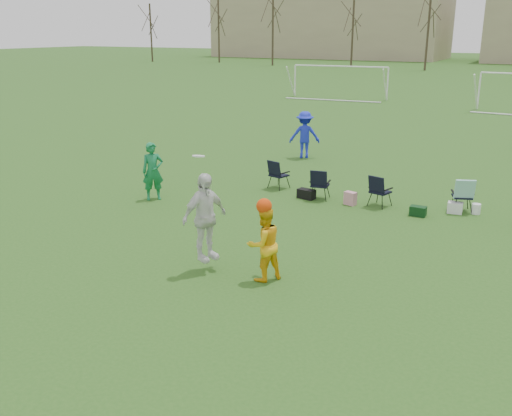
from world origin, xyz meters
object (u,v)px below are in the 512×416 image
Objects in this scene: center_contest at (230,228)px; goal_left at (340,73)px; fielder_green_near at (153,171)px; fielder_blue at (305,135)px.

goal_left is at bearing 106.20° from center_contest.
goal_left is (-9.48, 32.62, 0.85)m from center_contest.
fielder_green_near is 0.69× the size of center_contest.
goal_left is at bearing 53.14° from fielder_green_near.
center_contest is 33.98m from goal_left.
fielder_blue is at bearing 31.88° from fielder_green_near.
fielder_green_near is 29.16m from goal_left.
fielder_blue is at bearing -78.64° from goal_left.
fielder_blue reaches higher than fielder_green_near.
center_contest is (5.05, -3.82, 0.17)m from fielder_green_near.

